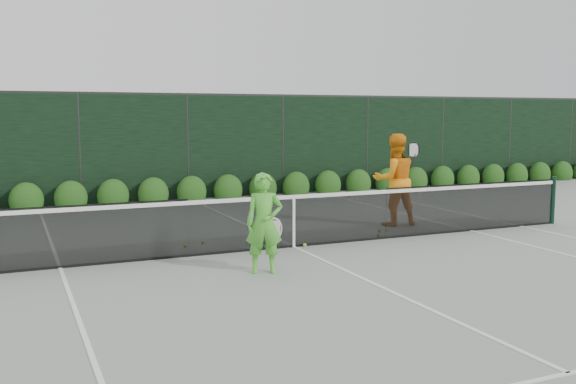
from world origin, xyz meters
name	(u,v)px	position (x,y,z in m)	size (l,w,h in m)	color
ground	(294,247)	(0.00, 0.00, 0.00)	(80.00, 80.00, 0.00)	gray
tennis_net	(293,219)	(-0.02, 0.00, 0.53)	(12.90, 0.10, 1.07)	#103120
player_woman	(264,223)	(-1.20, -1.56, 0.78)	(0.68, 0.53, 1.56)	#54BF38
player_man	(395,180)	(3.02, 1.27, 1.02)	(1.11, 0.93, 2.03)	orange
court_lines	(294,247)	(0.00, 0.00, 0.01)	(11.03, 23.83, 0.01)	white
windscreen_fence	(371,180)	(0.00, -2.71, 1.51)	(32.00, 21.07, 3.06)	black
hedge_row	(192,192)	(0.00, 7.15, 0.23)	(31.66, 0.65, 0.94)	#103A0F
tennis_balls	(303,238)	(0.45, 0.53, 0.03)	(4.38, 1.08, 0.07)	#A9D42F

